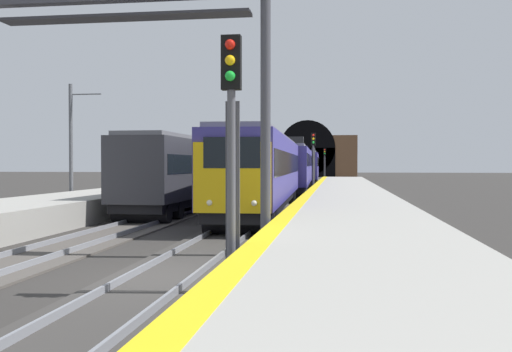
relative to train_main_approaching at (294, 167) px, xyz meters
name	(u,v)px	position (x,y,z in m)	size (l,w,h in m)	color
ground_plane	(167,279)	(-37.47, 0.00, -2.32)	(320.00, 320.00, 0.00)	#302D2B
platform_right	(361,260)	(-37.47, -4.31, -1.79)	(112.00, 4.53, 1.06)	#9E9B93
platform_right_edge_strip	(268,234)	(-37.47, -2.29, -1.26)	(112.00, 0.50, 0.01)	yellow
track_main_line	(167,277)	(-37.47, 0.00, -2.28)	(160.00, 2.61, 0.21)	#383533
train_main_approaching	(294,167)	(0.00, 0.00, 0.00)	(62.17, 3.32, 4.94)	navy
train_adjacent_platform	(231,168)	(-6.37, 4.42, -0.07)	(41.50, 3.04, 4.88)	#333338
railway_signal_near	(231,139)	(-38.93, -1.76, 0.76)	(0.39, 0.38, 5.07)	#4C4C54
railway_signal_mid	(313,157)	(-1.87, -1.76, 0.82)	(0.39, 0.38, 5.17)	#4C4C54
railway_signal_far	(325,161)	(39.02, -1.76, 0.69)	(0.39, 0.38, 4.95)	#38383D
overhead_signal_gantry	(124,57)	(-34.29, 2.21, 3.30)	(0.70, 8.38, 7.53)	#3F3F47
tunnel_portal	(308,156)	(65.04, 2.21, 1.82)	(3.10, 19.56, 11.23)	brown
catenary_mast_near	(71,145)	(-18.82, 11.36, 1.36)	(0.22, 1.95, 7.17)	#595B60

